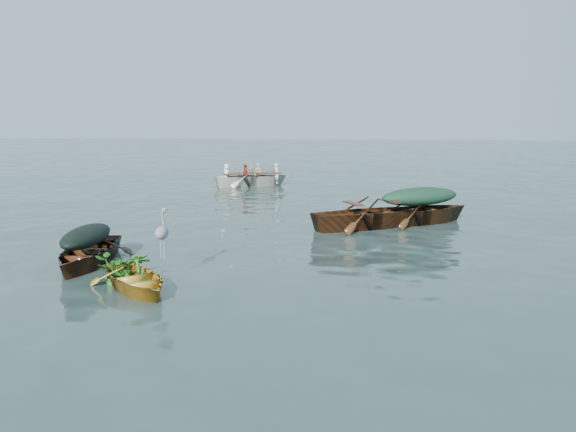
% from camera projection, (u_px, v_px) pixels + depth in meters
% --- Properties ---
extents(ground, '(140.00, 140.00, 0.00)m').
position_uv_depth(ground, '(303.00, 258.00, 12.02)').
color(ground, '#314541').
rests_on(ground, ground).
extents(yellow_dinghy, '(2.68, 2.80, 0.70)m').
position_uv_depth(yellow_dinghy, '(135.00, 289.00, 9.82)').
color(yellow_dinghy, gold).
rests_on(yellow_dinghy, ground).
extents(dark_covered_boat, '(1.65, 3.67, 0.88)m').
position_uv_depth(dark_covered_boat, '(88.00, 265.00, 11.48)').
color(dark_covered_boat, '#451E10').
rests_on(dark_covered_boat, ground).
extents(green_tarp_boat, '(4.63, 3.48, 1.07)m').
position_uv_depth(green_tarp_boat, '(419.00, 223.00, 16.02)').
color(green_tarp_boat, '#4A2A11').
rests_on(green_tarp_boat, ground).
extents(open_wooden_boat, '(4.88, 3.64, 1.14)m').
position_uv_depth(open_wooden_boat, '(371.00, 228.00, 15.41)').
color(open_wooden_boat, '#542B15').
rests_on(open_wooden_boat, ground).
extents(rowed_boat, '(4.70, 3.29, 1.11)m').
position_uv_depth(rowed_boat, '(252.00, 186.00, 24.80)').
color(rowed_boat, white).
rests_on(rowed_boat, ground).
extents(dark_tarp_cover, '(0.91, 2.02, 0.40)m').
position_uv_depth(dark_tarp_cover, '(86.00, 234.00, 11.37)').
color(dark_tarp_cover, black).
rests_on(dark_tarp_cover, dark_covered_boat).
extents(green_tarp_cover, '(2.54, 1.91, 0.52)m').
position_uv_depth(green_tarp_cover, '(420.00, 196.00, 15.88)').
color(green_tarp_cover, '#173924').
rests_on(green_tarp_cover, green_tarp_boat).
extents(thwart_benches, '(2.51, 1.95, 0.04)m').
position_uv_depth(thwart_benches, '(371.00, 206.00, 15.30)').
color(thwart_benches, '#41190F').
rests_on(thwart_benches, open_wooden_boat).
extents(heron, '(0.48, 0.48, 0.92)m').
position_uv_depth(heron, '(162.00, 240.00, 10.03)').
color(heron, gray).
rests_on(heron, yellow_dinghy).
extents(dinghy_weeds, '(1.12, 1.14, 0.60)m').
position_uv_depth(dinghy_weeds, '(124.00, 247.00, 10.17)').
color(dinghy_weeds, '#19631A').
rests_on(dinghy_weeds, yellow_dinghy).
extents(rowers, '(3.42, 2.55, 0.76)m').
position_uv_depth(rowers, '(252.00, 165.00, 24.64)').
color(rowers, white).
rests_on(rowers, rowed_boat).
extents(oars, '(1.71, 2.59, 0.06)m').
position_uv_depth(oars, '(252.00, 173.00, 24.70)').
color(oars, olive).
rests_on(oars, rowed_boat).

